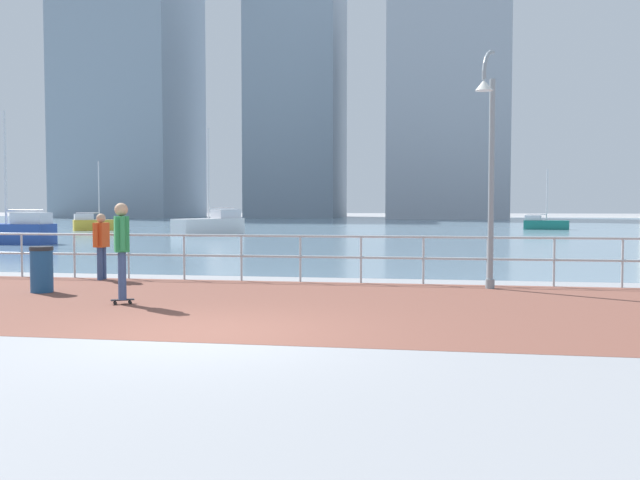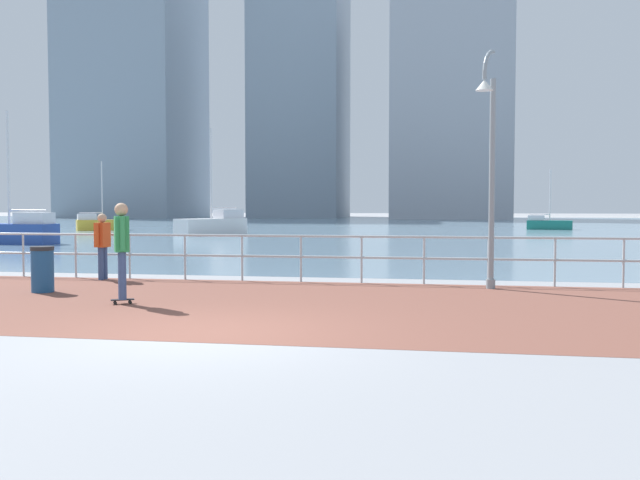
{
  "view_description": "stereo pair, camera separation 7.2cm",
  "coord_description": "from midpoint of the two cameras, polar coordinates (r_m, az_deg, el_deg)",
  "views": [
    {
      "loc": [
        3.02,
        -8.96,
        1.75
      ],
      "look_at": [
        0.89,
        3.89,
        1.1
      ],
      "focal_mm": 38.54,
      "sensor_mm": 36.0,
      "label": 1
    },
    {
      "loc": [
        3.09,
        -8.95,
        1.75
      ],
      "look_at": [
        0.89,
        3.89,
        1.1
      ],
      "focal_mm": 38.54,
      "sensor_mm": 36.0,
      "label": 2
    }
  ],
  "objects": [
    {
      "name": "harbor_water",
      "position": [
        60.53,
        6.52,
        1.2
      ],
      "size": [
        180.0,
        88.0,
        0.0
      ],
      "primitive_type": "cube",
      "color": "#6B899E",
      "rests_on": "ground"
    },
    {
      "name": "sailboat_white",
      "position": [
        41.81,
        -9.11,
        1.27
      ],
      "size": [
        3.59,
        4.62,
        6.39
      ],
      "color": "white",
      "rests_on": "ground"
    },
    {
      "name": "skateboarder",
      "position": [
        12.65,
        -16.3,
        -0.26
      ],
      "size": [
        0.4,
        0.52,
        1.8
      ],
      "color": "black",
      "rests_on": "ground"
    },
    {
      "name": "tower_steel",
      "position": [
        105.27,
        -1.89,
        12.6
      ],
      "size": [
        12.98,
        15.39,
        40.74
      ],
      "color": "#8493A3",
      "rests_on": "ground"
    },
    {
      "name": "tower_beige",
      "position": [
        96.59,
        10.51,
        15.79
      ],
      "size": [
        15.23,
        15.23,
        48.49
      ],
      "color": "#A3A8B2",
      "rests_on": "ground"
    },
    {
      "name": "sailboat_blue",
      "position": [
        51.11,
        -18.03,
        1.29
      ],
      "size": [
        3.48,
        2.85,
        4.89
      ],
      "color": "gold",
      "rests_on": "ground"
    },
    {
      "name": "waterfront_railing",
      "position": [
        15.76,
        -1.78,
        -0.78
      ],
      "size": [
        25.25,
        0.06,
        1.08
      ],
      "color": "#B2BCC1",
      "rests_on": "ground"
    },
    {
      "name": "trash_bin",
      "position": [
        14.97,
        -22.24,
        -2.27
      ],
      "size": [
        0.46,
        0.46,
        0.93
      ],
      "color": "navy",
      "rests_on": "ground"
    },
    {
      "name": "tower_glass",
      "position": [
        107.69,
        -15.45,
        13.11
      ],
      "size": [
        16.96,
        17.79,
        43.83
      ],
      "color": "#8493A3",
      "rests_on": "ground"
    },
    {
      "name": "bystander",
      "position": [
        16.98,
        -17.81,
        -0.1
      ],
      "size": [
        0.27,
        0.56,
        1.57
      ],
      "color": "#384C7A",
      "rests_on": "ground"
    },
    {
      "name": "brick_paving",
      "position": [
        12.38,
        -4.99,
        -5.27
      ],
      "size": [
        28.0,
        7.12,
        0.01
      ],
      "primitive_type": "cube",
      "color": "brown",
      "rests_on": "ground"
    },
    {
      "name": "sailboat_red",
      "position": [
        34.32,
        -24.43,
        0.66
      ],
      "size": [
        4.38,
        1.57,
        6.06
      ],
      "color": "#284799",
      "rests_on": "ground"
    },
    {
      "name": "sailboat_ivory",
      "position": [
        52.72,
        18.12,
        1.28
      ],
      "size": [
        3.27,
        1.61,
        4.4
      ],
      "color": "#197266",
      "rests_on": "ground"
    },
    {
      "name": "ground",
      "position": [
        49.08,
        5.84,
        0.81
      ],
      "size": [
        220.0,
        220.0,
        0.0
      ],
      "primitive_type": "plane",
      "color": "gray"
    },
    {
      "name": "lamppost",
      "position": [
        14.75,
        13.72,
        6.69
      ],
      "size": [
        0.49,
        0.78,
        4.98
      ],
      "color": "gray",
      "rests_on": "ground"
    }
  ]
}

